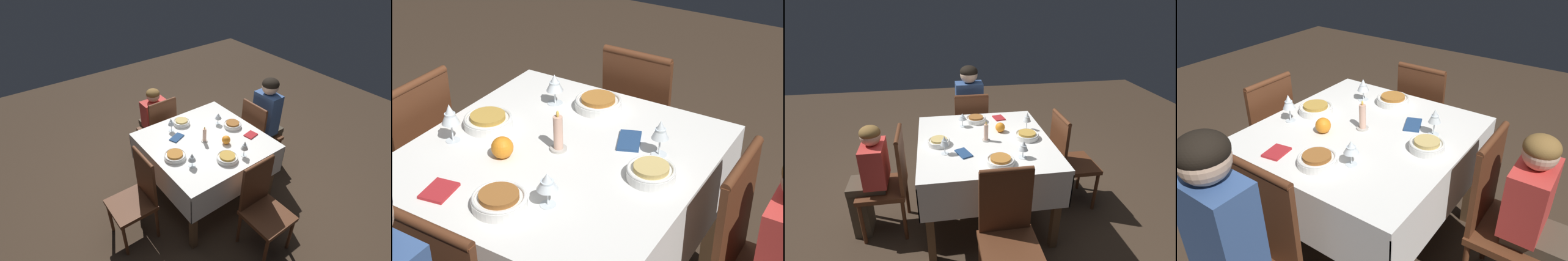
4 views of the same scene
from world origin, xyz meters
TOP-DOWN VIEW (x-y plane):
  - dining_table at (0.00, 0.00)m, footprint 1.17×1.13m
  - chair_west at (-0.83, -0.02)m, footprint 0.40×0.39m
  - chair_south at (0.04, -0.81)m, footprint 0.39×0.40m
  - bowl_east at (0.39, 0.02)m, footprint 0.19×0.19m
  - wine_glass_east at (0.30, 0.16)m, footprint 0.08×0.08m
  - bowl_north at (-0.03, 0.39)m, footprint 0.18×0.18m
  - wine_glass_north at (-0.19, 0.35)m, footprint 0.07×0.07m
  - bowl_west at (-0.41, -0.05)m, footprint 0.21×0.21m
  - wine_glass_west at (-0.34, -0.24)m, footprint 0.08×0.08m
  - bowl_south at (-0.03, -0.37)m, footprint 0.21×0.21m
  - wine_glass_south at (0.14, -0.42)m, footprint 0.07×0.07m
  - candle_centerpiece at (-0.02, -0.01)m, footprint 0.07×0.07m
  - orange_fruit at (0.14, -0.17)m, footprint 0.09×0.09m
  - napkin_red_folded at (0.44, -0.22)m, footprint 0.14×0.12m
  - napkin_spare_side at (-0.22, 0.20)m, footprint 0.17×0.14m

SIDE VIEW (x-z plane):
  - chair_west at x=-0.83m, z-range 0.04..0.98m
  - chair_south at x=0.04m, z-range 0.04..0.98m
  - dining_table at x=0.00m, z-range 0.28..1.06m
  - napkin_spare_side at x=-0.22m, z-range 0.78..0.79m
  - napkin_red_folded at x=0.44m, z-range 0.78..0.79m
  - bowl_west at x=-0.41m, z-range 0.78..0.83m
  - bowl_south at x=-0.03m, z-range 0.78..0.83m
  - bowl_east at x=0.39m, z-range 0.78..0.83m
  - bowl_north at x=-0.03m, z-range 0.78..0.83m
  - orange_fruit at x=0.14m, z-range 0.78..0.86m
  - candle_centerpiece at x=-0.02m, z-range 0.76..0.93m
  - wine_glass_east at x=0.30m, z-range 0.81..0.94m
  - wine_glass_west at x=-0.34m, z-range 0.80..0.95m
  - wine_glass_north at x=-0.19m, z-range 0.81..0.96m
  - wine_glass_south at x=0.14m, z-range 0.81..0.98m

